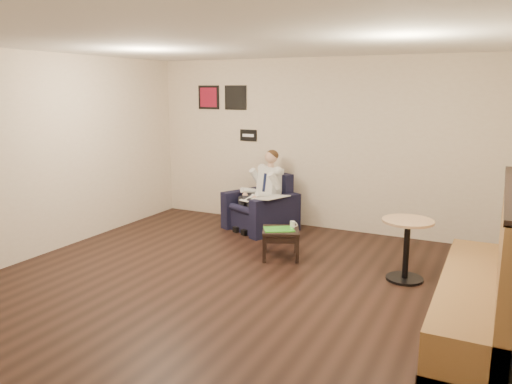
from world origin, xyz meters
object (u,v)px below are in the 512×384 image
at_px(armchair, 260,202).
at_px(green_folder, 279,229).
at_px(coffee_mug, 292,224).
at_px(banquette, 477,258).
at_px(side_table, 281,243).
at_px(seated_man, 255,193).
at_px(cafe_table, 406,250).
at_px(smartphone, 284,226).

height_order(armchair, green_folder, armchair).
distance_m(coffee_mug, banquette, 2.68).
xyz_separation_m(side_table, banquette, (2.51, -0.99, 0.49)).
distance_m(green_folder, coffee_mug, 0.23).
relative_size(seated_man, cafe_table, 1.65).
relative_size(side_table, coffee_mug, 5.79).
height_order(side_table, smartphone, smartphone).
bearing_deg(seated_man, coffee_mug, -15.81).
relative_size(coffee_mug, cafe_table, 0.11).
relative_size(armchair, side_table, 1.90).
bearing_deg(cafe_table, side_table, 177.19).
height_order(armchair, coffee_mug, armchair).
bearing_deg(coffee_mug, side_table, -122.35).
xyz_separation_m(armchair, smartphone, (0.86, -1.00, -0.05)).
distance_m(seated_man, coffee_mug, 1.37).
bearing_deg(armchair, side_table, -28.12).
xyz_separation_m(armchair, side_table, (0.87, -1.16, -0.26)).
distance_m(side_table, cafe_table, 1.71).
distance_m(armchair, seated_man, 0.21).
distance_m(armchair, side_table, 1.47).
relative_size(green_folder, banquette, 0.15).
relative_size(side_table, cafe_table, 0.65).
height_order(coffee_mug, smartphone, coffee_mug).
bearing_deg(side_table, seated_man, 131.46).
distance_m(green_folder, banquette, 2.72).
distance_m(armchair, smartphone, 1.32).
relative_size(armchair, smartphone, 7.48).
xyz_separation_m(seated_man, smartphone, (0.91, -0.90, -0.22)).
height_order(armchair, banquette, banquette).
xyz_separation_m(coffee_mug, banquette, (2.40, -1.16, 0.25)).
xyz_separation_m(green_folder, smartphone, (0.00, 0.18, -0.00)).
distance_m(armchair, cafe_table, 2.86).
relative_size(seated_man, green_folder, 3.09).
bearing_deg(armchair, banquette, -7.66).
bearing_deg(coffee_mug, cafe_table, -8.88).
relative_size(smartphone, banquette, 0.05).
xyz_separation_m(green_folder, coffee_mug, (0.12, 0.19, 0.04)).
bearing_deg(coffee_mug, smartphone, -173.14).
relative_size(seated_man, side_table, 2.52).
height_order(seated_man, side_table, seated_man).
height_order(side_table, banquette, banquette).
xyz_separation_m(seated_man, banquette, (3.43, -2.04, 0.07)).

